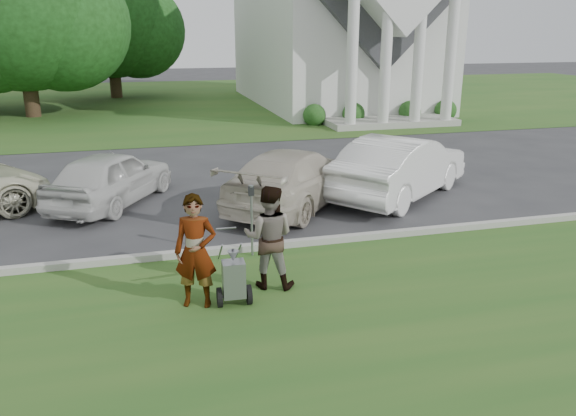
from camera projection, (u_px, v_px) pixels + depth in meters
name	position (u px, v px, depth m)	size (l,w,h in m)	color
ground	(285.00, 258.00, 11.19)	(120.00, 120.00, 0.00)	#333335
grass_strip	(335.00, 333.00, 8.42)	(80.00, 7.00, 0.01)	#25541D
church_lawn	(180.00, 101.00, 36.07)	(80.00, 30.00, 0.01)	#25541D
curb	(279.00, 245.00, 11.67)	(80.00, 0.18, 0.15)	#9E9E93
church	(335.00, 2.00, 32.88)	(9.19, 19.00, 24.10)	white
tree_left	(20.00, 14.00, 27.96)	(10.63, 8.40, 9.71)	#332316
tree_back	(110.00, 24.00, 36.43)	(9.61, 7.60, 8.89)	#332316
striping_cart	(234.00, 280.00, 9.16)	(0.58, 1.13, 1.04)	black
person_left	(196.00, 252.00, 8.99)	(0.69, 0.45, 1.88)	#999999
person_right	(269.00, 238.00, 9.69)	(0.89, 0.70, 1.84)	#999999
parking_meter_near	(252.00, 212.00, 11.02)	(0.11, 0.10, 1.48)	gray
car_b	(111.00, 177.00, 14.47)	(1.69, 4.21, 1.43)	silver
car_c	(294.00, 178.00, 14.34)	(2.07, 5.09, 1.48)	beige
car_d	(401.00, 167.00, 15.11)	(1.77, 5.06, 1.67)	white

